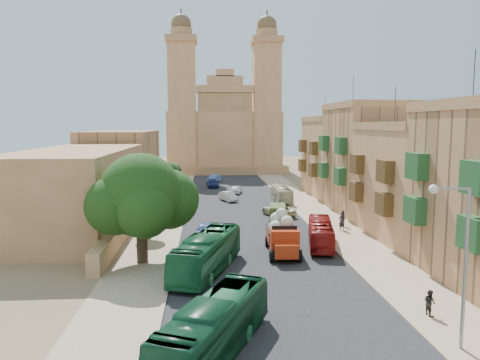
{
  "coord_description": "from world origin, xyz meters",
  "views": [
    {
      "loc": [
        -4.33,
        -33.16,
        11.03
      ],
      "look_at": [
        0.0,
        26.0,
        4.0
      ],
      "focal_mm": 35.0,
      "sensor_mm": 36.0,
      "label": 1
    }
  ],
  "objects": [
    {
      "name": "bus_green_north",
      "position": [
        -4.29,
        1.0,
        1.48
      ],
      "size": [
        5.67,
        10.84,
        2.95
      ],
      "primitive_type": "imported",
      "rotation": [
        0.0,
        0.0,
        -0.32
      ],
      "color": "#185E32",
      "rests_on": "ground"
    },
    {
      "name": "car_white_a",
      "position": [
        -1.13,
        33.73,
        0.69
      ],
      "size": [
        2.93,
        4.45,
        1.38
      ],
      "primitive_type": "imported",
      "rotation": [
        0.0,
        0.0,
        0.38
      ],
      "color": "silver",
      "rests_on": "ground"
    },
    {
      "name": "car_blue_a",
      "position": [
        -4.46,
        11.9,
        0.72
      ],
      "size": [
        2.01,
        4.33,
        1.44
      ],
      "primitive_type": "imported",
      "rotation": [
        0.0,
        0.0,
        -0.08
      ],
      "color": "#3B5FA0",
      "rests_on": "ground"
    },
    {
      "name": "west_building_mid",
      "position": [
        -18.0,
        44.0,
        5.0
      ],
      "size": [
        10.0,
        22.0,
        10.0
      ],
      "primitive_type": "cube",
      "color": "tan",
      "rests_on": "ground"
    },
    {
      "name": "car_cream",
      "position": [
        4.4,
        22.3,
        0.71
      ],
      "size": [
        4.15,
        5.6,
        1.42
      ],
      "primitive_type": "imported",
      "rotation": [
        0.0,
        0.0,
        3.54
      ],
      "color": "beige",
      "rests_on": "ground"
    },
    {
      "name": "sidewalk_west",
      "position": [
        -9.5,
        30.0,
        0.01
      ],
      "size": [
        5.0,
        140.0,
        0.01
      ],
      "primitive_type": "cube",
      "color": "tan",
      "rests_on": "ground"
    },
    {
      "name": "kerb_east",
      "position": [
        7.0,
        30.0,
        0.06
      ],
      "size": [
        0.25,
        140.0,
        0.12
      ],
      "primitive_type": "cube",
      "color": "tan",
      "rests_on": "ground"
    },
    {
      "name": "street_tree_b",
      "position": [
        -10.0,
        24.0,
        2.81
      ],
      "size": [
        2.74,
        2.74,
        4.21
      ],
      "color": "#34231A",
      "rests_on": "ground"
    },
    {
      "name": "red_truck",
      "position": [
        2.16,
        5.61,
        1.67
      ],
      "size": [
        2.93,
        6.66,
        3.81
      ],
      "color": "#B02B0D",
      "rests_on": "ground"
    },
    {
      "name": "street_tree_a",
      "position": [
        -10.0,
        12.0,
        2.81
      ],
      "size": [
        2.74,
        2.74,
        4.21
      ],
      "color": "#34231A",
      "rests_on": "ground"
    },
    {
      "name": "townhouse_d",
      "position": [
        15.95,
        39.0,
        6.16
      ],
      "size": [
        9.0,
        14.0,
        15.9
      ],
      "color": "#B27D50",
      "rests_on": "ground"
    },
    {
      "name": "kerb_west",
      "position": [
        -7.0,
        30.0,
        0.06
      ],
      "size": [
        0.25,
        140.0,
        0.12
      ],
      "primitive_type": "cube",
      "color": "tan",
      "rests_on": "ground"
    },
    {
      "name": "street_tree_c",
      "position": [
        -10.0,
        36.0,
        3.79
      ],
      "size": [
        3.68,
        3.68,
        5.65
      ],
      "color": "#34231A",
      "rests_on": "ground"
    },
    {
      "name": "car_white_b",
      "position": [
        0.5,
        41.18,
        0.66
      ],
      "size": [
        2.39,
        4.13,
        1.32
      ],
      "primitive_type": "imported",
      "rotation": [
        0.0,
        0.0,
        2.92
      ],
      "color": "white",
      "rests_on": "ground"
    },
    {
      "name": "pedestrian_c",
      "position": [
        10.51,
        15.86,
        0.89
      ],
      "size": [
        0.61,
        1.1,
        1.77
      ],
      "primitive_type": "imported",
      "rotation": [
        0.0,
        0.0,
        4.54
      ],
      "color": "#33323B",
      "rests_on": "ground"
    },
    {
      "name": "bus_cream_east",
      "position": [
        6.5,
        32.74,
        1.15
      ],
      "size": [
        2.01,
        8.26,
        2.3
      ],
      "primitive_type": "imported",
      "rotation": [
        0.0,
        0.0,
        3.15
      ],
      "color": "beige",
      "rests_on": "ground"
    },
    {
      "name": "townhouse_b",
      "position": [
        15.95,
        11.0,
        5.66
      ],
      "size": [
        9.0,
        14.0,
        14.9
      ],
      "color": "#B27D50",
      "rests_on": "ground"
    },
    {
      "name": "sidewalk_east",
      "position": [
        9.5,
        30.0,
        0.01
      ],
      "size": [
        5.0,
        140.0,
        0.01
      ],
      "primitive_type": "cube",
      "color": "tan",
      "rests_on": "ground"
    },
    {
      "name": "car_blue_b",
      "position": [
        -2.78,
        56.83,
        0.7
      ],
      "size": [
        2.96,
        4.53,
        1.41
      ],
      "primitive_type": "imported",
      "rotation": [
        0.0,
        0.0,
        -0.38
      ],
      "color": "#4F74C0",
      "rests_on": "ground"
    },
    {
      "name": "road_surface",
      "position": [
        0.0,
        30.0,
        0.01
      ],
      "size": [
        14.0,
        140.0,
        0.01
      ],
      "primitive_type": "cube",
      "color": "black",
      "rests_on": "ground"
    },
    {
      "name": "west_building_low",
      "position": [
        -18.0,
        18.0,
        4.2
      ],
      "size": [
        10.0,
        28.0,
        8.4
      ],
      "primitive_type": "cube",
      "color": "#9E6D45",
      "rests_on": "ground"
    },
    {
      "name": "ficus_tree",
      "position": [
        -9.42,
        4.01,
        5.22
      ],
      "size": [
        8.84,
        8.13,
        8.84
      ],
      "color": "#34231A",
      "rests_on": "ground"
    },
    {
      "name": "street_tree_d",
      "position": [
        -10.0,
        48.0,
        2.96
      ],
      "size": [
        2.89,
        2.89,
        4.44
      ],
      "color": "#34231A",
      "rests_on": "ground"
    },
    {
      "name": "olive_pickup",
      "position": [
        4.0,
        20.25,
        0.81
      ],
      "size": [
        2.34,
        4.24,
        1.66
      ],
      "color": "#3E4D1D",
      "rests_on": "ground"
    },
    {
      "name": "church",
      "position": [
        -0.0,
        78.61,
        9.52
      ],
      "size": [
        28.0,
        22.5,
        36.3
      ],
      "color": "#B27D50",
      "rests_on": "ground"
    },
    {
      "name": "streetlamp",
      "position": [
        7.72,
        -12.0,
        5.2
      ],
      "size": [
        2.11,
        0.44,
        8.22
      ],
      "color": "gray",
      "rests_on": "ground"
    },
    {
      "name": "ground",
      "position": [
        0.0,
        0.0,
        0.0
      ],
      "size": [
        260.0,
        260.0,
        0.0
      ],
      "primitive_type": "plane",
      "color": "brown"
    },
    {
      "name": "pedestrian_a",
      "position": [
        9.84,
        14.09,
        0.96
      ],
      "size": [
        0.75,
        0.54,
        1.93
      ],
      "primitive_type": "imported",
      "rotation": [
        0.0,
        0.0,
        3.26
      ],
      "color": "black",
      "rests_on": "ground"
    },
    {
      "name": "car_dkblue",
      "position": [
        -3.17,
        49.01,
        0.67
      ],
      "size": [
        2.14,
        4.71,
        1.34
      ],
      "primitive_type": "imported",
      "rotation": [
        0.0,
        0.0,
        0.06
      ],
      "color": "navy",
      "rests_on": "ground"
    },
    {
      "name": "bus_green_south",
      "position": [
        -4.0,
        -11.72,
        1.38
      ],
      "size": [
        6.26,
        9.94,
        2.75
      ],
      "primitive_type": "imported",
      "rotation": [
        0.0,
        0.0,
        -0.43
      ],
      "color": "#124A2D",
      "rests_on": "ground"
    },
    {
      "name": "pedestrian_b",
      "position": [
        8.59,
        -7.92,
        0.76
      ],
      "size": [
        0.71,
        0.84,
        1.51
      ],
      "primitive_type": "imported",
      "rotation": [
        0.0,
        0.0,
        1.77
      ],
      "color": "#292420",
      "rests_on": "ground"
    },
    {
      "name": "west_wall",
      "position": [
        -12.5,
        20.0,
        0.9
      ],
      "size": [
        1.0,
        40.0,
        1.8
      ],
      "primitive_type": "cube",
      "color": "#B27D50",
      "rests_on": "ground"
    },
    {
      "name": "townhouse_c",
      "position": [
        15.95,
        25.0,
        6.91
      ],
      "size": [
        9.0,
        14.0,
        17.4
      ],
      "color": "tan",
      "rests_on": "ground"
    },
    {
      "name": "bus_red_east",
      "position": [
        6.04,
        7.84,
        1.19
      ],
      "size": [
        3.68,
        8.81,
        2.39
      ],
      "primitive_type": "imported",
      "rotation": [
        0.0,
        0.0,
        2.94
      ],
      "color": "maroon",
      "rests_on": "ground"
    }
  ]
}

